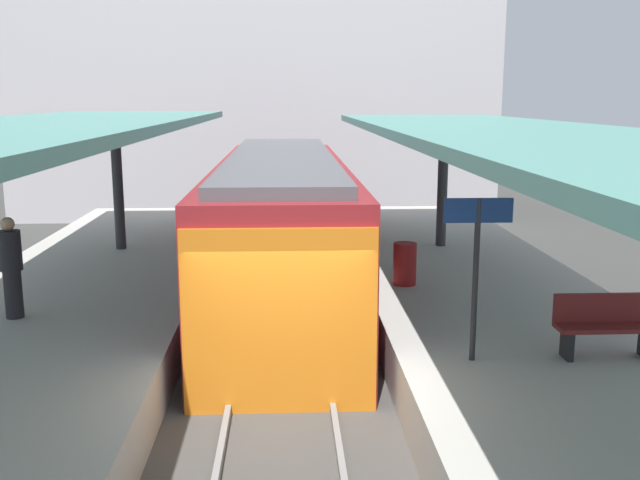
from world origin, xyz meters
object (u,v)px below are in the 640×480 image
Objects in this scene: platform_bench at (606,324)px; litter_bin at (405,264)px; platform_sign at (477,243)px; passenger_near_bench at (11,266)px; commuter_train at (282,226)px.

platform_bench is 1.75× the size of litter_bin.
passenger_near_bench is at bearing 162.10° from platform_sign.
platform_sign is at bearing -86.20° from litter_bin.
commuter_train is 7.69m from platform_bench.
platform_bench is at bearing -54.66° from commuter_train.
litter_bin is (2.33, -2.33, -0.33)m from commuter_train.
litter_bin is at bearing 14.99° from passenger_near_bench.
commuter_train is 3.31m from litter_bin.
commuter_train is at bearing 112.32° from platform_sign.
platform_sign is 7.29m from passenger_near_bench.
platform_sign reaches higher than platform_bench.
platform_bench is 0.63× the size of platform_sign.
platform_sign is at bearing -178.15° from platform_bench.
platform_bench is 9.02m from passenger_near_bench.
commuter_train is 6.90m from platform_sign.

